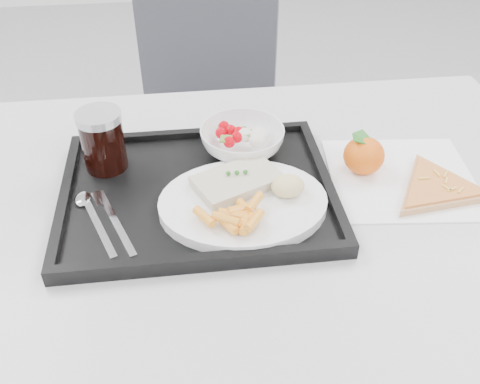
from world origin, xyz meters
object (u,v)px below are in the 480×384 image
object	(u,v)px
table	(238,233)
tray	(198,192)
tangerine	(364,155)
pizza_slice	(437,188)
chair	(211,103)
salad_bowl	(242,140)
cola_glass	(102,139)
dinner_plate	(243,203)

from	to	relation	value
table	tray	bearing A→B (deg)	157.21
tangerine	pizza_slice	size ratio (longest dim) A/B	0.25
chair	salad_bowl	bearing A→B (deg)	-88.16
pizza_slice	cola_glass	bearing A→B (deg)	167.33
chair	tangerine	distance (m)	0.74
dinner_plate	cola_glass	distance (m)	0.27
dinner_plate	pizza_slice	world-z (taller)	dinner_plate
chair	pizza_slice	world-z (taller)	chair
cola_glass	dinner_plate	bearing A→B (deg)	-32.41
table	tangerine	world-z (taller)	tangerine
table	dinner_plate	world-z (taller)	dinner_plate
salad_bowl	pizza_slice	world-z (taller)	salad_bowl
tray	dinner_plate	bearing A→B (deg)	-38.60
dinner_plate	tray	bearing A→B (deg)	141.40
dinner_plate	pizza_slice	bearing A→B (deg)	2.88
chair	pizza_slice	xyz separation A→B (m)	(0.33, -0.74, 0.22)
table	pizza_slice	xyz separation A→B (m)	(0.34, -0.01, 0.08)
table	tangerine	bearing A→B (deg)	15.07
table	pizza_slice	size ratio (longest dim) A/B	4.15
tray	salad_bowl	size ratio (longest dim) A/B	2.96
cola_glass	tray	bearing A→B (deg)	-29.31
tangerine	tray	bearing A→B (deg)	-173.18
chair	table	bearing A→B (deg)	-90.43
table	salad_bowl	xyz separation A→B (m)	(0.02, 0.13, 0.11)
salad_bowl	chair	bearing A→B (deg)	91.84
tangerine	pizza_slice	bearing A→B (deg)	-34.20
pizza_slice	table	bearing A→B (deg)	178.01
tray	tangerine	size ratio (longest dim) A/B	6.23
table	cola_glass	size ratio (longest dim) A/B	11.11
salad_bowl	pizza_slice	bearing A→B (deg)	-24.46
table	dinner_plate	bearing A→B (deg)	-79.11
cola_glass	chair	bearing A→B (deg)	69.82
salad_bowl	pizza_slice	size ratio (longest dim) A/B	0.53
cola_glass	tangerine	distance (m)	0.45
chair	tangerine	world-z (taller)	chair
table	chair	xyz separation A→B (m)	(0.01, 0.72, -0.15)
table	salad_bowl	distance (m)	0.17
tangerine	pizza_slice	xyz separation A→B (m)	(0.11, -0.07, -0.02)
tangerine	salad_bowl	bearing A→B (deg)	161.41
salad_bowl	tangerine	xyz separation A→B (m)	(0.21, -0.07, -0.00)
table	cola_glass	xyz separation A→B (m)	(-0.22, 0.11, 0.14)
chair	tray	size ratio (longest dim) A/B	2.07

